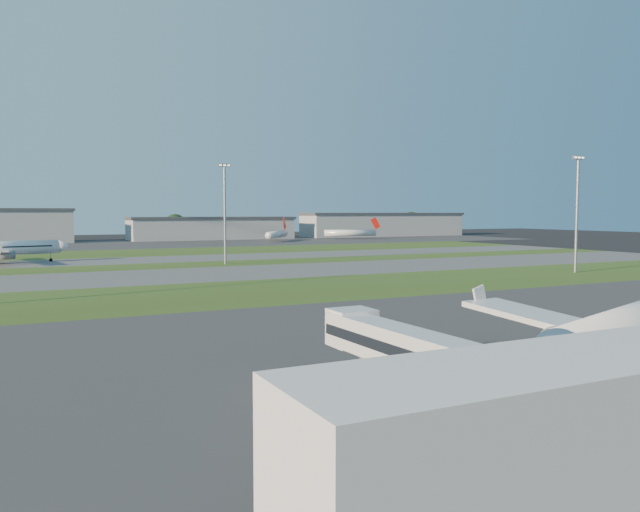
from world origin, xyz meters
TOP-DOWN VIEW (x-y plane):
  - ground at (0.00, 0.00)m, footprint 700.00×700.00m
  - apron_near at (0.00, 0.00)m, footprint 300.00×70.00m
  - grass_strip_a at (0.00, 52.00)m, footprint 300.00×34.00m
  - taxiway_a at (0.00, 85.00)m, footprint 300.00×32.00m
  - grass_strip_b at (0.00, 110.00)m, footprint 300.00×18.00m
  - taxiway_b at (0.00, 132.00)m, footprint 300.00×26.00m
  - grass_strip_c at (0.00, 165.00)m, footprint 300.00×40.00m
  - apron_far at (0.00, 225.00)m, footprint 400.00×80.00m
  - yellow_line at (5.00, 0.00)m, footprint 0.25×60.00m
  - terminal_fragment at (-14.00, -29.94)m, footprint 26.00×6.05m
  - jet_bridge at (-9.81, -15.24)m, footprint 4.20×26.90m
  - mini_jet_near at (75.64, 220.49)m, footprint 19.26×23.39m
  - mini_jet_far at (117.37, 225.47)m, footprint 27.78×10.92m
  - light_mast_centre at (15.00, 108.00)m, footprint 3.20×0.70m
  - light_mast_east at (78.00, 52.00)m, footprint 3.20×0.70m
  - hangar_east at (55.00, 255.00)m, footprint 81.60×23.00m
  - hangar_far_east at (155.00, 255.00)m, footprint 96.90×23.00m
  - tree_mid_west at (-20.00, 266.00)m, footprint 9.90×9.90m
  - tree_mid_east at (40.00, 269.00)m, footprint 11.55×11.55m
  - tree_east at (115.00, 267.00)m, footprint 10.45×10.45m
  - tree_far_east at (185.00, 271.00)m, footprint 12.65×12.65m

SIDE VIEW (x-z plane):
  - ground at x=0.00m, z-range 0.00..0.00m
  - yellow_line at x=5.00m, z-range -0.01..0.01m
  - apron_near at x=0.00m, z-range 0.00..0.01m
  - grass_strip_a at x=0.00m, z-range 0.00..0.01m
  - taxiway_a at x=0.00m, z-range 0.00..0.01m
  - grass_strip_b at x=0.00m, z-range 0.00..0.01m
  - taxiway_b at x=0.00m, z-range 0.00..0.01m
  - grass_strip_c at x=0.00m, z-range 0.00..0.01m
  - apron_far at x=0.00m, z-range 0.00..0.01m
  - mini_jet_near at x=75.64m, z-range -1.46..8.02m
  - mini_jet_far at x=117.37m, z-range -1.46..8.02m
  - terminal_fragment at x=-14.00m, z-range -0.02..7.98m
  - jet_bridge at x=-9.81m, z-range 0.91..7.11m
  - hangar_east at x=55.00m, z-range 0.04..11.24m
  - tree_mid_west at x=-20.00m, z-range 0.44..11.24m
  - tree_east at x=115.00m, z-range 0.46..11.86m
  - hangar_far_east at x=155.00m, z-range 0.04..13.24m
  - tree_mid_east at x=40.00m, z-range 0.51..13.11m
  - tree_far_east at x=185.00m, z-range 0.56..14.36m
  - light_mast_centre at x=15.00m, z-range 1.91..27.71m
  - light_mast_east at x=78.00m, z-range 1.91..27.71m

